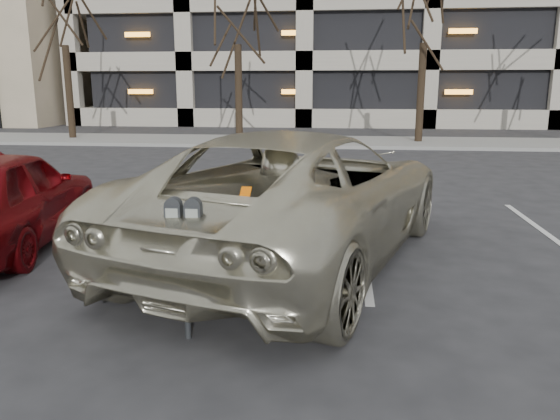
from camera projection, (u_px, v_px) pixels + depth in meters
The scene contains 6 objects.
ground at pixel (240, 291), 5.98m from camera, with size 140.00×140.00×0.00m, color #28282B.
sidewalk at pixel (314, 142), 21.47m from camera, with size 80.00×4.00×0.12m, color gray.
stall_lines at pixel (178, 232), 8.36m from camera, with size 16.90×5.20×0.00m.
parking_meter at pixel (184, 234), 4.65m from camera, with size 0.32×0.13×1.25m.
suv_silver at pixel (297, 195), 6.97m from camera, with size 4.44×6.54×1.67m.
car_red at pixel (0, 198), 7.46m from camera, with size 1.65×4.10×1.40m, color maroon.
Camera 1 is at (1.07, -5.55, 2.19)m, focal length 35.00 mm.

